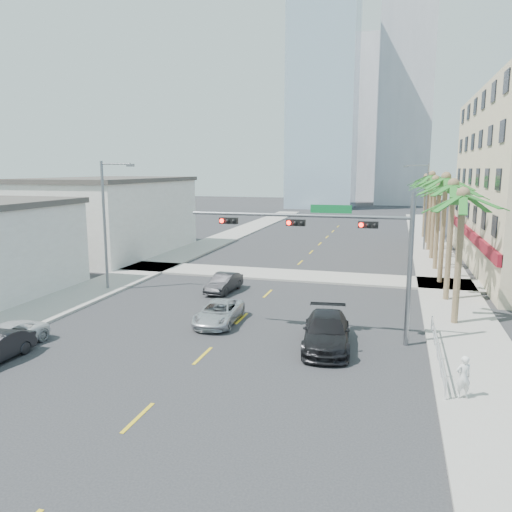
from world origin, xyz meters
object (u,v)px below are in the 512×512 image
at_px(car_lane_right, 326,332).
at_px(car_parked_far, 4,337).
at_px(traffic_signal_mast, 342,240).
at_px(pedestrian, 463,377).
at_px(car_lane_left, 224,283).
at_px(car_lane_center, 219,313).

bearing_deg(car_lane_right, car_parked_far, -169.74).
bearing_deg(traffic_signal_mast, car_parked_far, -159.46).
bearing_deg(pedestrian, car_lane_left, -68.17).
distance_m(car_lane_left, pedestrian, 19.29).
bearing_deg(car_lane_left, car_parked_far, -110.60).
bearing_deg(traffic_signal_mast, pedestrian, -47.49).
distance_m(car_lane_left, car_lane_right, 12.28).
height_order(traffic_signal_mast, car_lane_left, traffic_signal_mast).
distance_m(car_parked_far, car_lane_center, 10.68).
bearing_deg(car_parked_far, car_lane_left, 72.06).
bearing_deg(car_lane_left, pedestrian, -38.88).
relative_size(car_lane_center, pedestrian, 2.75).
height_order(car_lane_left, pedestrian, pedestrian).
bearing_deg(pedestrian, car_lane_right, -62.13).
relative_size(car_parked_far, car_lane_right, 0.78).
distance_m(traffic_signal_mast, car_lane_right, 4.49).
distance_m(car_lane_left, car_lane_center, 7.16).
bearing_deg(pedestrian, car_lane_center, -53.08).
bearing_deg(traffic_signal_mast, car_lane_right, -110.56).
xyz_separation_m(car_parked_far, car_lane_right, (14.70, 4.41, 0.20)).
relative_size(car_lane_left, car_lane_center, 0.88).
relative_size(car_lane_left, car_lane_right, 0.73).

